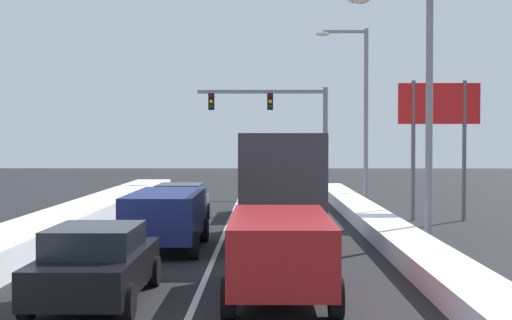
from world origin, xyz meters
name	(u,v)px	position (x,y,z in m)	size (l,w,h in m)	color
ground_plane	(217,250)	(0.00, 14.32, 0.00)	(120.00, 120.00, 0.00)	black
lane_stripe_between_right_lane_and_center_lane	(224,234)	(0.00, 17.90, 0.00)	(0.14, 39.37, 0.01)	silver
snow_bank_right_shoulder	(381,226)	(5.30, 17.90, 0.27)	(1.33, 39.37, 0.54)	white
snow_bank_left_shoulder	(67,223)	(-5.30, 17.90, 0.39)	(1.97, 39.37, 0.77)	white
suv_red_right_lane_nearest	(280,248)	(1.67, 7.87, 1.02)	(2.16, 4.90, 1.67)	maroon
box_truck_right_lane_second	(280,182)	(1.85, 15.69, 1.90)	(2.53, 7.20, 3.36)	silver
suv_charcoal_right_lane_third	(271,191)	(1.64, 24.25, 1.02)	(2.16, 4.90, 1.67)	#38383D
sedan_black_center_lane_nearest	(97,263)	(-1.94, 7.52, 0.76)	(2.00, 4.50, 1.51)	black
suv_navy_center_lane_second	(166,215)	(-1.48, 14.39, 1.02)	(2.16, 4.90, 1.67)	navy
sedan_gray_center_lane_third	(180,203)	(-1.83, 21.01, 0.76)	(2.00, 4.50, 1.51)	slate
traffic_light_gantry	(285,117)	(2.57, 35.78, 4.50)	(7.54, 0.47, 6.20)	slate
street_lamp_right_near	(417,92)	(6.10, 16.11, 4.68)	(2.66, 0.36, 7.76)	gray
street_lamp_right_mid	(359,100)	(6.16, 30.42, 5.20)	(2.66, 0.36, 8.77)	gray
roadside_sign_right	(439,118)	(8.21, 22.14, 4.02)	(3.20, 0.16, 5.50)	#59595B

